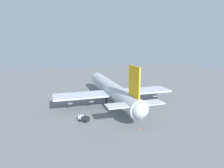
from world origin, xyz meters
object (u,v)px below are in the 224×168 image
object	(u,v)px
baggage_tug	(74,94)
safety_cone_tail	(140,128)
maintenance_van	(84,118)
safety_cone_nose	(103,88)
cargo_airplane	(112,90)

from	to	relation	value
baggage_tug	safety_cone_tail	xyz separation A→B (m)	(-46.63, -15.51, -0.77)
safety_cone_tail	baggage_tug	bearing A→B (deg)	18.40
maintenance_van	safety_cone_nose	size ratio (longest dim) A/B	6.27
safety_cone_nose	safety_cone_tail	size ratio (longest dim) A/B	0.99
maintenance_van	baggage_tug	bearing A→B (deg)	-0.78
cargo_airplane	baggage_tug	size ratio (longest dim) A/B	11.86
maintenance_van	safety_cone_nose	world-z (taller)	maintenance_van
safety_cone_nose	safety_cone_tail	world-z (taller)	safety_cone_tail
safety_cone_nose	safety_cone_tail	bearing A→B (deg)	177.07
maintenance_van	safety_cone_tail	distance (m)	19.89
maintenance_van	safety_cone_tail	xyz separation A→B (m)	(-11.81, -15.98, -0.77)
cargo_airplane	safety_cone_tail	xyz separation A→B (m)	(-28.67, -0.39, -6.12)
baggage_tug	safety_cone_tail	world-z (taller)	baggage_tug
cargo_airplane	baggage_tug	distance (m)	24.08
cargo_airplane	safety_cone_nose	bearing A→B (deg)	-6.57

